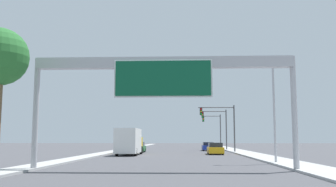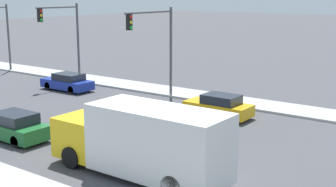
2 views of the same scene
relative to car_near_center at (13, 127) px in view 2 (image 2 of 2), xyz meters
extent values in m
cube|color=#A7A7A7|center=(14.75, 11.52, -0.63)|extent=(3.00, 120.00, 0.15)
cube|color=#1E662D|center=(0.00, 0.05, -0.15)|extent=(1.85, 4.36, 0.75)
cube|color=#1E232D|center=(0.00, -0.16, 0.50)|extent=(1.63, 2.27, 0.57)
cylinder|color=black|center=(0.81, 1.41, -0.38)|extent=(0.22, 0.64, 0.64)
cylinder|color=black|center=(-0.81, -1.30, -0.38)|extent=(0.22, 0.64, 0.64)
cylinder|color=black|center=(0.81, -1.30, -0.38)|extent=(0.22, 0.64, 0.64)
cube|color=navy|center=(10.50, 7.51, -0.18)|extent=(1.83, 4.47, 0.69)
cube|color=#1E232D|center=(10.50, 7.28, 0.43)|extent=(1.61, 2.32, 0.53)
cylinder|color=black|center=(9.70, 8.89, -0.38)|extent=(0.22, 0.64, 0.64)
cylinder|color=black|center=(11.30, 8.89, -0.38)|extent=(0.22, 0.64, 0.64)
cylinder|color=black|center=(9.70, 6.12, -0.38)|extent=(0.22, 0.64, 0.64)
cylinder|color=black|center=(11.30, 6.12, -0.38)|extent=(0.22, 0.64, 0.64)
cube|color=gold|center=(10.50, -6.53, -0.16)|extent=(1.84, 4.26, 0.73)
cube|color=#1E232D|center=(10.50, -6.74, 0.48)|extent=(1.62, 2.21, 0.56)
cylinder|color=black|center=(9.69, -5.21, -0.38)|extent=(0.22, 0.64, 0.64)
cylinder|color=black|center=(11.31, -5.21, -0.38)|extent=(0.22, 0.64, 0.64)
cylinder|color=black|center=(9.69, -7.85, -0.38)|extent=(0.22, 0.64, 0.64)
cylinder|color=black|center=(11.31, -7.85, -0.38)|extent=(0.22, 0.64, 0.64)
cube|color=yellow|center=(0.00, -5.58, 0.52)|extent=(2.25, 2.35, 1.84)
cube|color=silver|center=(0.00, -9.79, 1.02)|extent=(2.45, 6.05, 2.85)
cylinder|color=black|center=(-1.08, -5.70, -0.20)|extent=(0.28, 1.00, 1.00)
cylinder|color=black|center=(1.08, -5.70, -0.20)|extent=(0.28, 1.00, 1.00)
cylinder|color=black|center=(1.08, -11.30, -0.20)|extent=(0.28, 1.00, 1.00)
cylinder|color=#4C4C4F|center=(13.75, -0.48, 2.64)|extent=(0.20, 0.20, 6.69)
cylinder|color=#4C4C4F|center=(11.20, -0.48, 5.69)|extent=(5.11, 0.14, 0.14)
cube|color=black|center=(9.05, -0.48, 5.11)|extent=(0.35, 0.28, 1.05)
cylinder|color=red|center=(9.05, -0.64, 5.46)|extent=(0.22, 0.04, 0.22)
cylinder|color=yellow|center=(9.05, -0.64, 5.11)|extent=(0.22, 0.04, 0.22)
cylinder|color=green|center=(9.05, -0.64, 4.76)|extent=(0.22, 0.04, 0.22)
cylinder|color=#4C4C4F|center=(13.75, 9.52, 2.72)|extent=(0.20, 0.20, 6.83)
cylinder|color=#4C4C4F|center=(11.60, 9.52, 5.83)|extent=(4.31, 0.14, 0.14)
cube|color=black|center=(9.79, 9.52, 5.26)|extent=(0.35, 0.28, 1.05)
cylinder|color=red|center=(9.79, 9.36, 5.61)|extent=(0.22, 0.04, 0.22)
cylinder|color=yellow|center=(9.79, 9.36, 5.26)|extent=(0.22, 0.04, 0.22)
cylinder|color=green|center=(9.79, 9.36, 4.91)|extent=(0.22, 0.04, 0.22)
cylinder|color=#4C4C4F|center=(13.75, 19.52, 2.61)|extent=(0.20, 0.20, 6.62)
camera|label=1|loc=(6.52, -54.07, 1.31)|focal=40.00mm
camera|label=2|loc=(-14.53, -20.93, 7.02)|focal=50.00mm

